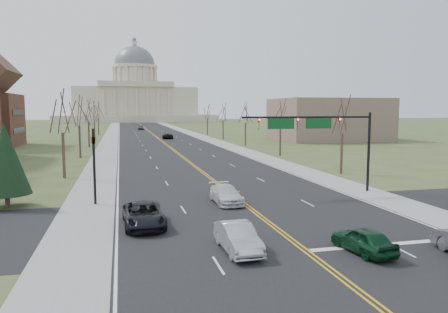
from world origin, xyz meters
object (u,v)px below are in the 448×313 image
car_nb_inner_lead (363,240)px  signal_mast (318,129)px  car_far_nb (168,136)px  signal_left (94,158)px  car_sb_outer_lead (144,215)px  car_sb_inner_lead (238,238)px  car_sb_inner_second (226,194)px  car_far_sb (141,128)px

car_nb_inner_lead → signal_mast: bearing=-114.7°
car_far_nb → car_nb_inner_lead: bearing=93.3°
signal_left → car_sb_outer_lead: signal_left is taller
car_nb_inner_lead → car_far_nb: 90.63m
car_sb_inner_lead → car_far_nb: 89.09m
signal_mast → car_nb_inner_lead: (-4.64, -15.41, -5.07)m
signal_mast → car_sb_inner_second: signal_mast is taller
signal_left → car_far_nb: (13.66, 75.22, -2.95)m
car_nb_inner_lead → car_far_nb: car_far_nb is taller
signal_left → car_sb_inner_second: 10.77m
car_sb_inner_second → car_sb_inner_lead: bearing=-102.3°
car_nb_inner_lead → car_sb_outer_lead: bearing=-43.8°
signal_mast → car_sb_inner_second: bearing=-167.4°
signal_mast → car_far_nb: size_ratio=2.23×
signal_left → car_sb_inner_second: bearing=-11.0°
car_far_nb → car_far_sb: size_ratio=1.14×
signal_mast → car_sb_inner_lead: signal_mast is taller
signal_mast → signal_left: 19.06m
car_far_sb → car_sb_inner_second: bearing=-82.3°
car_sb_outer_lead → car_far_sb: car_far_sb is taller
signal_mast → car_sb_outer_lead: signal_mast is taller
car_sb_outer_lead → signal_left: bearing=112.2°
car_sb_outer_lead → car_sb_inner_second: car_sb_outer_lead is taller
car_nb_inner_lead → car_far_sb: size_ratio=0.84×
car_sb_outer_lead → car_far_sb: (5.90, 132.35, 0.06)m
car_sb_outer_lead → car_sb_inner_lead: bearing=-55.5°
car_far_nb → car_sb_inner_lead: bearing=89.2°
car_far_sb → signal_mast: bearing=-78.3°
car_sb_inner_lead → car_nb_inner_lead: bearing=-17.2°
car_nb_inner_lead → car_far_sb: (-5.02, 140.24, 0.13)m
signal_mast → signal_left: bearing=180.0°
car_sb_outer_lead → car_sb_inner_second: bearing=37.3°
car_far_sb → car_sb_inner_lead: bearing=-83.2°
signal_left → car_nb_inner_lead: (14.31, -15.41, -3.02)m
car_sb_inner_second → car_far_sb: car_far_sb is taller
car_nb_inner_lead → car_far_sb: 140.33m
car_sb_inner_second → car_far_sb: bearing=88.7°
car_sb_outer_lead → car_far_nb: bearing=80.9°
car_nb_inner_lead → car_sb_outer_lead: car_sb_outer_lead is taller
car_nb_inner_lead → car_far_nb: size_ratio=0.74×
signal_left → car_far_sb: signal_left is taller
car_nb_inner_lead → car_sb_inner_second: car_sb_inner_second is taller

